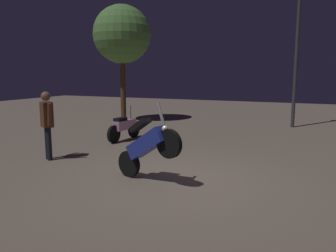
# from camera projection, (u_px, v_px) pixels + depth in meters

# --- Properties ---
(ground_plane) EXTENTS (40.00, 40.00, 0.00)m
(ground_plane) POSITION_uv_depth(u_px,v_px,m) (174.00, 179.00, 6.97)
(ground_plane) COLOR #756656
(motorcycle_blue_foreground) EXTENTS (1.62, 0.56, 1.63)m
(motorcycle_blue_foreground) POSITION_uv_depth(u_px,v_px,m) (148.00, 146.00, 6.68)
(motorcycle_blue_foreground) COLOR black
(motorcycle_blue_foreground) RESTS_ON ground_plane
(motorcycle_pink_parked_left) EXTENTS (0.39, 1.66, 1.11)m
(motorcycle_pink_parked_left) POSITION_uv_depth(u_px,v_px,m) (124.00, 127.00, 10.98)
(motorcycle_pink_parked_left) COLOR black
(motorcycle_pink_parked_left) RESTS_ON ground_plane
(person_rider_beside) EXTENTS (0.62, 0.42, 1.73)m
(person_rider_beside) POSITION_uv_depth(u_px,v_px,m) (47.00, 119.00, 8.39)
(person_rider_beside) COLOR black
(person_rider_beside) RESTS_ON ground_plane
(streetlamp_near) EXTENTS (0.36, 0.36, 5.77)m
(streetlamp_near) POSITION_uv_depth(u_px,v_px,m) (298.00, 36.00, 13.11)
(streetlamp_near) COLOR #38383D
(streetlamp_near) RESTS_ON ground_plane
(tree_left_bg) EXTENTS (2.56, 2.56, 5.15)m
(tree_left_bg) POSITION_uv_depth(u_px,v_px,m) (122.00, 35.00, 14.86)
(tree_left_bg) COLOR #4C331E
(tree_left_bg) RESTS_ON ground_plane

